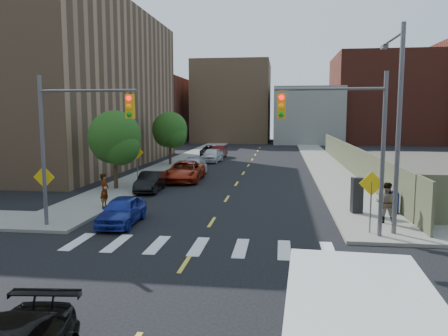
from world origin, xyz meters
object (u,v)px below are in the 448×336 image
(parked_car_white, at_px, (212,155))
(parked_car_black, at_px, (151,182))
(parked_car_grey, at_px, (210,151))
(mailbox, at_px, (394,202))
(payphone, at_px, (357,195))
(parked_car_maroon, at_px, (218,152))
(parked_car_red, at_px, (185,171))
(parked_car_blue, at_px, (122,211))
(parked_car_silver, at_px, (192,167))
(pedestrian_west, at_px, (105,190))
(pedestrian_east, at_px, (386,203))

(parked_car_white, bearing_deg, parked_car_black, -88.73)
(parked_car_white, height_order, parked_car_grey, parked_car_white)
(mailbox, bearing_deg, parked_car_grey, 131.04)
(mailbox, bearing_deg, payphone, -158.10)
(parked_car_maroon, bearing_deg, parked_car_red, -87.76)
(parked_car_blue, distance_m, payphone, 11.97)
(parked_car_silver, distance_m, parked_car_grey, 17.56)
(pedestrian_west, xyz_separation_m, pedestrian_east, (14.58, -1.58, 0.03))
(parked_car_red, distance_m, mailbox, 16.81)
(parked_car_black, bearing_deg, parked_car_silver, 77.50)
(payphone, height_order, pedestrian_west, pedestrian_west)
(parked_car_black, distance_m, mailbox, 15.64)
(parked_car_blue, distance_m, parked_car_black, 9.03)
(parked_car_white, bearing_deg, pedestrian_west, -89.62)
(parked_car_black, relative_size, payphone, 2.20)
(parked_car_black, bearing_deg, payphone, -26.57)
(parked_car_silver, bearing_deg, parked_car_white, 90.16)
(parked_car_grey, bearing_deg, parked_car_blue, -91.99)
(parked_car_white, distance_m, parked_car_grey, 6.85)
(parked_car_grey, bearing_deg, parked_car_black, -94.16)
(parked_car_blue, xyz_separation_m, pedestrian_east, (12.48, 1.41, 0.44))
(parked_car_black, bearing_deg, pedestrian_west, -100.77)
(parked_car_black, bearing_deg, parked_car_grey, 86.90)
(parked_car_black, xyz_separation_m, parked_car_grey, (0.00, 25.36, 0.02))
(parked_car_blue, bearing_deg, parked_car_black, 96.59)
(parked_car_black, bearing_deg, parked_car_blue, -84.82)
(pedestrian_west, distance_m, pedestrian_east, 14.66)
(mailbox, xyz_separation_m, pedestrian_east, (-0.92, -2.19, 0.39))
(parked_car_red, distance_m, parked_car_grey, 20.59)
(mailbox, bearing_deg, parked_car_black, 175.53)
(parked_car_silver, distance_m, payphone, 17.64)
(payphone, bearing_deg, mailbox, -4.14)
(parked_car_maroon, height_order, pedestrian_east, pedestrian_east)
(parked_car_red, relative_size, parked_car_silver, 1.10)
(mailbox, distance_m, payphone, 1.97)
(mailbox, bearing_deg, parked_car_blue, -149.49)
(parked_car_black, relative_size, parked_car_silver, 0.79)
(pedestrian_east, bearing_deg, parked_car_black, -15.45)
(payphone, distance_m, pedestrian_east, 2.22)
(pedestrian_east, bearing_deg, payphone, -49.78)
(parked_car_blue, relative_size, parked_car_silver, 0.76)
(parked_car_grey, relative_size, pedestrian_east, 2.57)
(parked_car_red, distance_m, pedestrian_west, 10.96)
(parked_car_black, height_order, parked_car_silver, parked_car_silver)
(parked_car_blue, height_order, parked_car_grey, parked_car_grey)
(parked_car_red, relative_size, parked_car_grey, 1.14)
(parked_car_white, height_order, parked_car_maroon, parked_car_white)
(parked_car_blue, height_order, pedestrian_west, pedestrian_west)
(parked_car_black, xyz_separation_m, mailbox, (14.70, -5.33, 0.06))
(parked_car_red, relative_size, payphone, 3.07)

